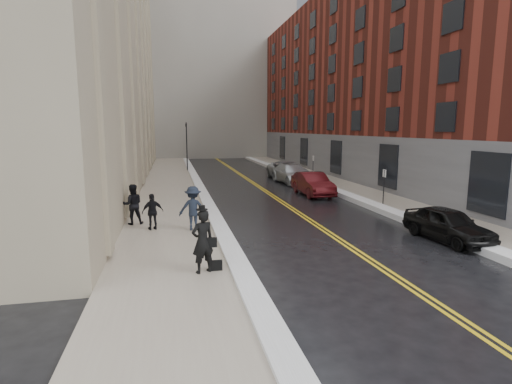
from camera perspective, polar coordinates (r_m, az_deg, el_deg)
name	(u,v)px	position (r m, az deg, el deg)	size (l,w,h in m)	color
ground	(296,259)	(14.50, 5.76, -9.46)	(160.00, 160.00, 0.00)	black
sidewalk_left	(169,192)	(29.43, -12.34, 0.05)	(4.00, 64.00, 0.15)	gray
sidewalk_right	(343,186)	(32.27, 12.38, 0.83)	(3.00, 64.00, 0.15)	gray
lane_stripe_a	(262,190)	(30.17, 0.83, 0.34)	(0.12, 64.00, 0.01)	gold
lane_stripe_b	(265,190)	(30.23, 1.28, 0.35)	(0.12, 64.00, 0.01)	gold
snow_ridge_left	(201,190)	(29.49, -7.88, 0.30)	(0.70, 60.80, 0.26)	white
snow_ridge_right	(321,186)	(31.55, 9.32, 0.87)	(0.85, 60.80, 0.30)	white
building_right	(398,82)	(42.35, 19.64, 14.56)	(14.00, 50.00, 18.00)	maroon
tower_far_right	(263,37)	(83.00, 1.05, 21.21)	(22.00, 18.00, 44.00)	slate
traffic_signal	(187,143)	(43.13, -9.87, 6.96)	(0.18, 0.15, 5.20)	black
parking_sign_near	(384,184)	(24.54, 17.80, 1.07)	(0.06, 0.35, 2.23)	black
parking_sign_far	(313,166)	(35.38, 8.15, 3.75)	(0.06, 0.35, 2.23)	black
car_black	(448,224)	(18.25, 25.72, -4.17)	(1.65, 4.11, 1.40)	black
car_maroon	(313,184)	(27.91, 8.09, 1.16)	(1.67, 4.79, 1.58)	#430C0F
car_silver_near	(292,174)	(33.86, 5.14, 2.63)	(2.25, 5.52, 1.60)	#A8ABB0
car_silver_far	(288,170)	(36.42, 4.53, 3.10)	(2.68, 5.80, 1.61)	#A0A2A8
pedestrian_main	(203,241)	(12.51, -7.63, -7.00)	(0.73, 0.48, 2.00)	black
pedestrian_a	(133,204)	(19.46, -17.21, -1.69)	(0.92, 0.72, 1.89)	black
pedestrian_b	(193,208)	(17.77, -8.96, -2.30)	(1.26, 0.72, 1.95)	black
pedestrian_c	(153,212)	(18.20, -14.55, -2.75)	(0.94, 0.39, 1.61)	black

